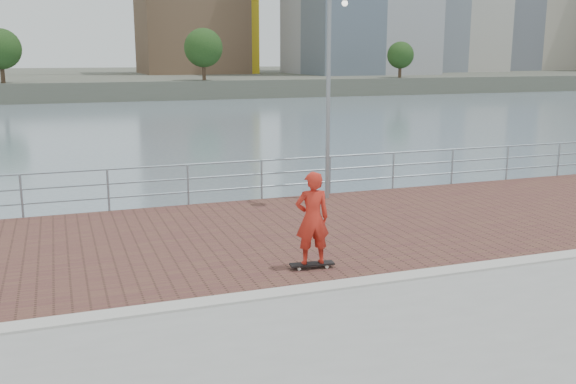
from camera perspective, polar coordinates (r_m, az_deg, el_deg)
name	(u,v)px	position (r m, az deg, el deg)	size (l,w,h in m)	color
brick_lane	(264,234)	(14.40, -2.17, -3.76)	(40.00, 6.80, 0.02)	brown
curb	(327,287)	(11.19, 3.52, -8.42)	(40.00, 0.40, 0.06)	#B7B5AD
far_shore	(77,79)	(132.25, -18.28, 9.51)	(320.00, 95.00, 2.50)	#4C5142
guardrail	(225,177)	(17.43, -5.59, 1.30)	(39.06, 0.06, 1.13)	#8C9EA8
street_lamp	(335,47)	(17.16, 4.23, 12.70)	(0.42, 1.23, 5.81)	gray
skateboard	(312,264)	(12.12, 2.14, -6.43)	(0.86, 0.31, 0.10)	black
skateboarder	(312,218)	(11.87, 2.18, -2.35)	(0.64, 0.42, 1.76)	red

